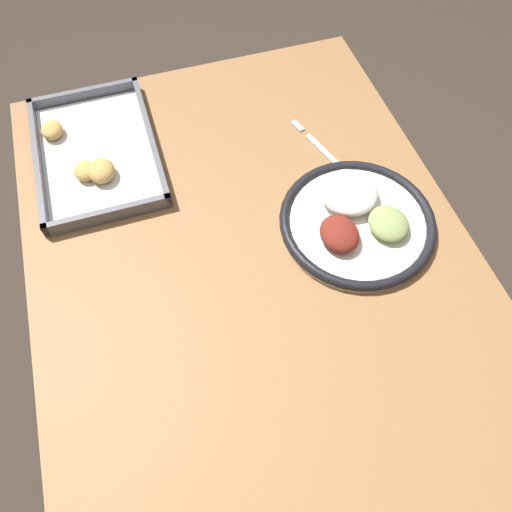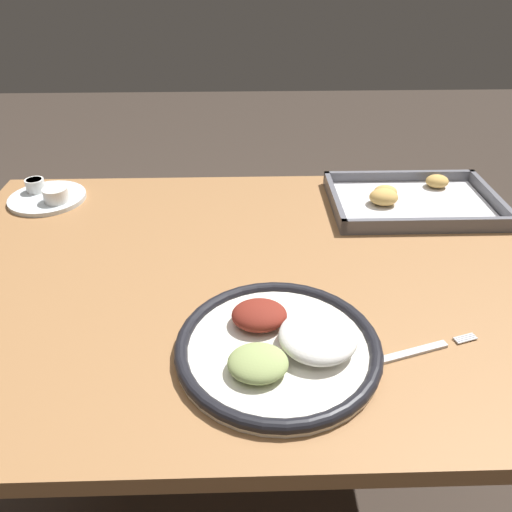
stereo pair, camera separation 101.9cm
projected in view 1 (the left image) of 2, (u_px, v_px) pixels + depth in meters
ground_plane at (257, 387)px, 1.55m from camera, size 8.00×8.00×0.00m
dining_table at (258, 296)px, 1.01m from camera, size 1.17×0.82×0.74m
dinner_plate at (357, 219)px, 0.96m from camera, size 0.30×0.30×0.05m
fork at (324, 152)px, 1.06m from camera, size 0.19×0.07×0.00m
baking_tray at (94, 154)px, 1.05m from camera, size 0.36×0.25×0.04m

